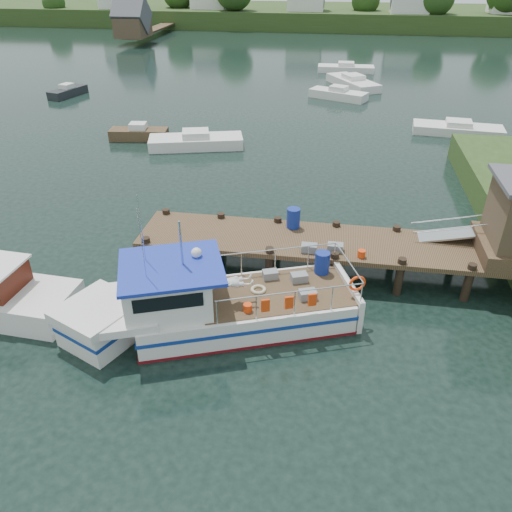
# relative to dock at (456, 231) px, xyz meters

# --- Properties ---
(ground_plane) EXTENTS (160.00, 160.00, 0.00)m
(ground_plane) POSITION_rel_dock_xyz_m (-6.51, -0.01, -2.24)
(ground_plane) COLOR black
(far_shore) EXTENTS (140.00, 42.55, 9.22)m
(far_shore) POSITION_rel_dock_xyz_m (-6.50, 82.36, -0.14)
(far_shore) COLOR #2D441C
(far_shore) RESTS_ON ground
(dock) EXTENTS (16.60, 3.00, 4.78)m
(dock) POSITION_rel_dock_xyz_m (0.00, 0.00, 0.00)
(dock) COLOR #4B3723
(dock) RESTS_ON ground
(lobster_boat) EXTENTS (10.25, 6.01, 5.06)m
(lobster_boat) POSITION_rel_dock_xyz_m (-8.75, -4.40, -1.32)
(lobster_boat) COLOR silver
(lobster_boat) RESTS_ON ground
(moored_rowboat) EXTENTS (4.16, 1.88, 1.17)m
(moored_rowboat) POSITION_rel_dock_xyz_m (-18.55, 15.05, -1.81)
(moored_rowboat) COLOR #4B3723
(moored_rowboat) RESTS_ON ground
(moored_far) EXTENTS (6.14, 2.15, 1.04)m
(moored_far) POSITION_rel_dock_xyz_m (-4.26, 41.11, -1.86)
(moored_far) COLOR silver
(moored_far) RESTS_ON ground
(moored_a) EXTENTS (6.60, 3.67, 1.15)m
(moored_a) POSITION_rel_dock_xyz_m (-14.12, 14.03, -1.81)
(moored_a) COLOR silver
(moored_a) RESTS_ON ground
(moored_b) EXTENTS (5.43, 3.65, 1.14)m
(moored_b) POSITION_rel_dock_xyz_m (-4.86, 28.87, -1.82)
(moored_b) COLOR silver
(moored_b) RESTS_ON ground
(moored_c) EXTENTS (6.44, 2.73, 0.99)m
(moored_c) POSITION_rel_dock_xyz_m (3.93, 19.90, -1.87)
(moored_c) COLOR silver
(moored_c) RESTS_ON ground
(moored_d) EXTENTS (5.44, 7.12, 1.17)m
(moored_d) POSITION_rel_dock_xyz_m (-3.53, 33.96, -1.81)
(moored_d) COLOR silver
(moored_d) RESTS_ON ground
(moored_e) EXTENTS (2.33, 4.17, 1.09)m
(moored_e) POSITION_rel_dock_xyz_m (-29.53, 26.02, -1.84)
(moored_e) COLOR black
(moored_e) RESTS_ON ground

